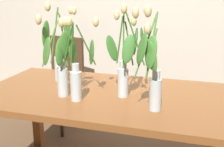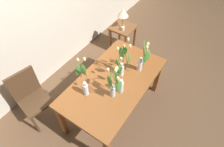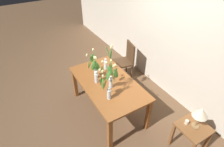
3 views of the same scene
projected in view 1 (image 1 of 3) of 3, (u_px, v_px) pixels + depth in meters
dining_table at (102, 106)px, 1.97m from camera, size 1.60×0.90×0.74m
tulip_vase_0 at (126, 60)px, 1.81m from camera, size 0.28×0.22×0.58m
tulip_vase_1 at (152, 74)px, 1.57m from camera, size 0.16×0.17×0.58m
tulip_vase_2 at (59, 64)px, 1.82m from camera, size 0.20×0.20×0.59m
tulip_vase_3 at (63, 54)px, 2.18m from camera, size 0.16×0.18×0.54m
tulip_vase_4 at (75, 68)px, 1.78m from camera, size 0.24×0.20×0.50m
dining_chair at (62, 77)px, 3.07m from camera, size 0.47×0.47×0.93m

